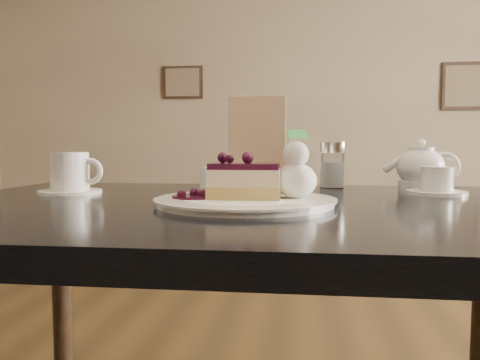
# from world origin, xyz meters

# --- Properties ---
(main_table) EXTENTS (1.28, 0.86, 0.79)m
(main_table) POSITION_xyz_m (-0.14, 0.12, 0.71)
(main_table) COLOR black
(main_table) RESTS_ON ground
(dessert_plate) EXTENTS (0.32, 0.32, 0.01)m
(dessert_plate) POSITION_xyz_m (-0.14, 0.07, 0.80)
(dessert_plate) COLOR white
(dessert_plate) RESTS_ON main_table
(cheesecake_slice) EXTENTS (0.13, 0.09, 0.06)m
(cheesecake_slice) POSITION_xyz_m (-0.14, 0.07, 0.84)
(cheesecake_slice) COLOR tan
(cheesecake_slice) RESTS_ON dessert_plate
(whipped_cream) EXTENTS (0.07, 0.07, 0.07)m
(whipped_cream) POSITION_xyz_m (-0.05, 0.08, 0.84)
(whipped_cream) COLOR white
(whipped_cream) RESTS_ON dessert_plate
(berry_sauce) EXTENTS (0.08, 0.08, 0.01)m
(berry_sauce) POSITION_xyz_m (-0.23, 0.07, 0.81)
(berry_sauce) COLOR #3A0C25
(berry_sauce) RESTS_ON dessert_plate
(coffee_set) EXTENTS (0.15, 0.14, 0.09)m
(coffee_set) POSITION_xyz_m (-0.55, 0.23, 0.83)
(coffee_set) COLOR white
(coffee_set) RESTS_ON main_table
(tea_set) EXTENTS (0.17, 0.27, 0.11)m
(tea_set) POSITION_xyz_m (0.26, 0.44, 0.84)
(tea_set) COLOR white
(tea_set) RESTS_ON main_table
(menu_card) EXTENTS (0.15, 0.03, 0.23)m
(menu_card) POSITION_xyz_m (-0.15, 0.45, 0.91)
(menu_card) COLOR white
(menu_card) RESTS_ON main_table
(sugar_shaker) EXTENTS (0.06, 0.06, 0.12)m
(sugar_shaker) POSITION_xyz_m (0.04, 0.45, 0.85)
(sugar_shaker) COLOR white
(sugar_shaker) RESTS_ON main_table
(napkin_stack) EXTENTS (0.13, 0.13, 0.05)m
(napkin_stack) POSITION_xyz_m (-0.23, 0.47, 0.82)
(napkin_stack) COLOR white
(napkin_stack) RESTS_ON main_table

